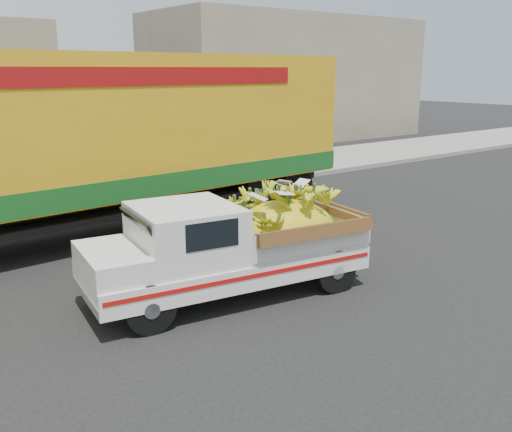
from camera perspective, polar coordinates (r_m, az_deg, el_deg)
ground at (r=9.86m, az=-1.05°, el=-6.22°), size 100.00×100.00×0.00m
curb at (r=15.23m, az=-15.42°, el=1.02°), size 60.00×0.25×0.15m
sidewalk at (r=17.16m, az=-18.10°, el=2.28°), size 60.00×4.00×0.14m
building_right at (r=29.98m, az=3.16°, el=13.54°), size 14.00×6.00×6.00m
pickup_truck at (r=9.01m, az=-0.96°, el=-2.67°), size 4.58×2.23×1.54m
semi_trailer at (r=12.33m, az=-15.35°, el=7.63°), size 12.04×3.28×3.80m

